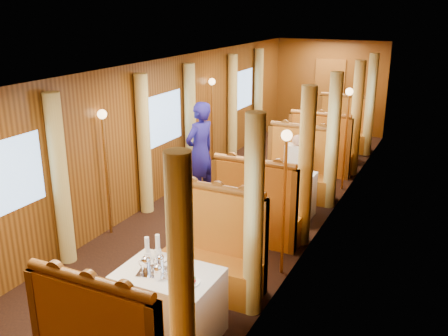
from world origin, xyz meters
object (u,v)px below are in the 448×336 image
Objects in this scene: banquette_far_fwd at (320,154)px; steward at (200,152)px; table_far at (332,144)px; tea_tray at (155,272)px; passenger at (296,161)px; banquette_near_aft at (212,258)px; teapot_right at (158,274)px; rose_vase_mid at (279,164)px; banquette_far_aft at (343,132)px; teapot_left at (146,266)px; table_near at (169,304)px; table_mid at (280,195)px; banquette_mid_aft at (299,174)px; teapot_back at (160,263)px; banquette_mid_fwd at (257,214)px; rose_vase_far at (334,120)px; fruit_plate at (189,281)px.

steward is (-1.56, -2.37, 0.47)m from banquette_far_fwd.
table_far is 1.02m from banquette_far_fwd.
table_far is 7.07m from tea_tray.
passenger reaches higher than tea_tray.
banquette_near_aft is 3.31m from passenger.
steward is at bearing -114.71° from table_far.
rose_vase_mid is (-0.01, 3.63, 0.11)m from teapot_right.
banquette_far_aft is 8.11m from teapot_left.
table_near is 3.50m from table_mid.
table_near is 0.78× the size of banquette_near_aft.
banquette_mid_aft is 3.72× the size of rose_vase_mid.
banquette_far_aft reaches higher than passenger.
banquette_far_fwd is (0.00, 4.97, 0.00)m from banquette_near_aft.
banquette_far_aft is 3.94× the size of tea_tray.
tea_tray is at bearing -91.48° from banquette_mid_aft.
banquette_far_fwd is 9.51× the size of teapot_back.
table_near is at bearing -90.00° from banquette_far_fwd.
steward is at bearing 104.12° from teapot_left.
table_near is 4.51m from banquette_mid_aft.
banquette_mid_fwd and banquette_mid_aft have the same top height.
rose_vase_far is at bearing -89.83° from banquette_far_aft.
tea_tray is (-0.12, -8.08, 0.33)m from banquette_far_aft.
teapot_right is at bearing -90.31° from table_mid.
banquette_mid_aft reaches higher than tea_tray.
banquette_far_aft is (0.00, 2.03, 0.00)m from banquette_far_fwd.
teapot_left is 4.39m from passenger.
table_near is 0.50m from teapot_left.
steward is (-1.44, 3.56, 0.09)m from teapot_back.
steward reaches higher than table_far.
passenger is at bearing 90.00° from table_mid.
rose_vase_far reaches higher than table_mid.
banquette_mid_fwd is 0.75× the size of steward.
rose_vase_far is at bearing 82.32° from teapot_left.
tea_tray is 3.54m from rose_vase_mid.
banquette_far_fwd reaches higher than fruit_plate.
banquette_far_aft is 1.11m from rose_vase_far.
rose_vase_far is at bearing 89.94° from passenger.
table_far is 2.92× the size of rose_vase_mid.
banquette_far_aft is at bearing 90.00° from passenger.
table_mid is at bearing 92.10° from teapot_right.
banquette_far_fwd is at bearing 162.19° from steward.
teapot_back is (-0.12, -0.96, 0.38)m from banquette_near_aft.
rose_vase_far reaches higher than teapot_back.
fruit_plate is (0.30, -7.08, 0.39)m from table_far.
banquette_mid_aft is 0.75× the size of steward.
banquette_far_fwd is 1.71m from passenger.
banquette_far_aft reaches higher than table_mid.
teapot_back is at bearing -91.19° from banquette_far_fwd.
banquette_mid_fwd is 1.85m from passenger.
table_mid is 2.92× the size of rose_vase_mid.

